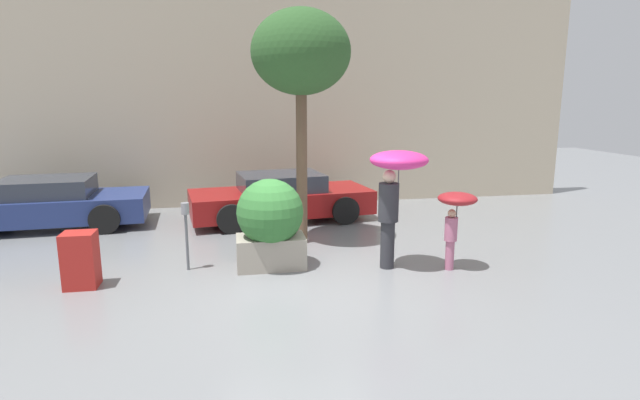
# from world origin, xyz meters

# --- Properties ---
(ground_plane) EXTENTS (40.00, 40.00, 0.00)m
(ground_plane) POSITION_xyz_m (0.00, 0.00, 0.00)
(ground_plane) COLOR slate
(building_facade) EXTENTS (18.00, 0.30, 6.00)m
(building_facade) POSITION_xyz_m (0.00, 6.50, 3.00)
(building_facade) COLOR #B7A88E
(building_facade) RESTS_ON ground
(planter_box) EXTENTS (1.21, 1.18, 1.60)m
(planter_box) POSITION_xyz_m (-0.39, 0.89, 0.84)
(planter_box) COLOR #9E9384
(planter_box) RESTS_ON ground
(person_adult) EXTENTS (1.00, 1.00, 2.10)m
(person_adult) POSITION_xyz_m (1.74, 0.45, 1.63)
(person_adult) COLOR #2D2D33
(person_adult) RESTS_ON ground
(person_child) EXTENTS (0.68, 0.68, 1.38)m
(person_child) POSITION_xyz_m (2.77, 0.23, 1.09)
(person_child) COLOR #B76684
(person_child) RESTS_ON ground
(parked_car_near) EXTENTS (4.59, 2.46, 1.16)m
(parked_car_near) POSITION_xyz_m (0.15, 4.43, 0.56)
(parked_car_near) COLOR maroon
(parked_car_near) RESTS_ON ground
(parked_car_far) EXTENTS (4.48, 2.23, 1.16)m
(parked_car_far) POSITION_xyz_m (-5.27, 4.63, 0.56)
(parked_car_far) COLOR navy
(parked_car_far) RESTS_ON ground
(street_tree) EXTENTS (1.96, 1.96, 4.70)m
(street_tree) POSITION_xyz_m (0.38, 2.36, 3.81)
(street_tree) COLOR brown
(street_tree) RESTS_ON ground
(parking_meter) EXTENTS (0.14, 0.14, 1.21)m
(parking_meter) POSITION_xyz_m (-1.85, 1.01, 0.87)
(parking_meter) COLOR #595B60
(parking_meter) RESTS_ON ground
(newspaper_box) EXTENTS (0.50, 0.44, 0.90)m
(newspaper_box) POSITION_xyz_m (-3.45, 0.46, 0.45)
(newspaper_box) COLOR #B2231E
(newspaper_box) RESTS_ON ground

